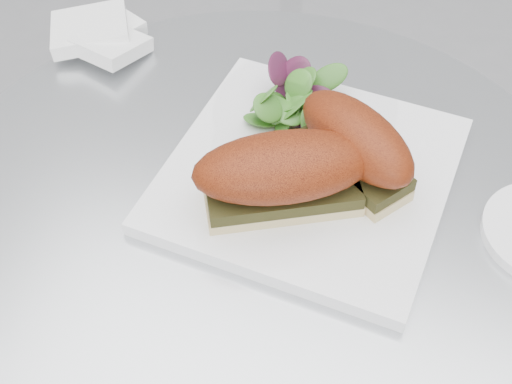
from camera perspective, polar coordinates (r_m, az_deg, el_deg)
table at (r=0.92m, az=-0.09°, el=-11.39°), size 0.70×0.70×0.73m
plate at (r=0.74m, az=4.23°, el=1.46°), size 0.30×0.30×0.02m
sandwich_left at (r=0.67m, az=2.19°, el=1.50°), size 0.19×0.15×0.08m
sandwich_right at (r=0.71m, az=7.98°, el=3.82°), size 0.16×0.14×0.08m
salad at (r=0.78m, az=3.83°, el=7.63°), size 0.11×0.11×0.05m
napkin at (r=0.93m, az=-12.27°, el=11.64°), size 0.15×0.15×0.02m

